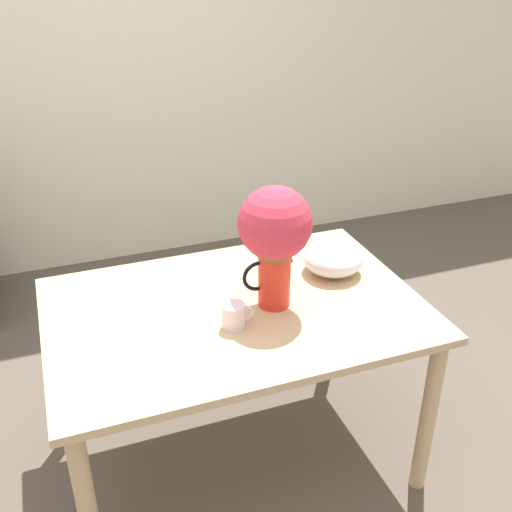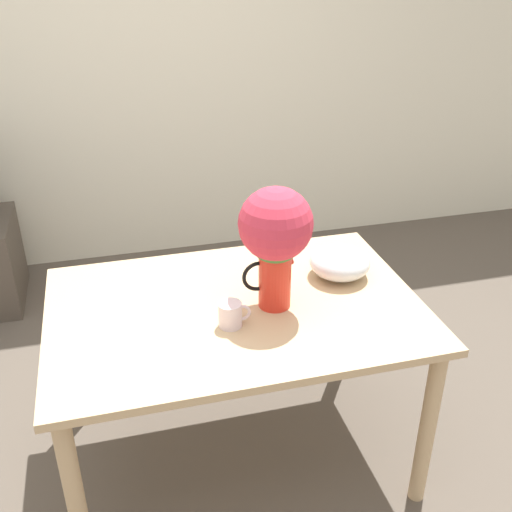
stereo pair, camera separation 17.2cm
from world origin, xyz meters
The scene contains 6 objects.
ground_plane centered at (0.00, 0.00, 0.00)m, with size 12.00×12.00×0.00m, color brown.
wall_back centered at (0.00, 2.05, 1.30)m, with size 8.00×0.05×2.60m.
table centered at (0.18, 0.08, 0.63)m, with size 1.34×0.91×0.73m.
flower_vase centered at (0.32, 0.05, 1.01)m, with size 0.26×0.26×0.45m.
coffee_mug centered at (0.14, -0.04, 0.77)m, with size 0.11×0.08×0.09m.
white_bowl centered at (0.63, 0.19, 0.79)m, with size 0.24×0.24×0.12m.
Camera 2 is at (-0.22, -1.71, 1.90)m, focal length 42.00 mm.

